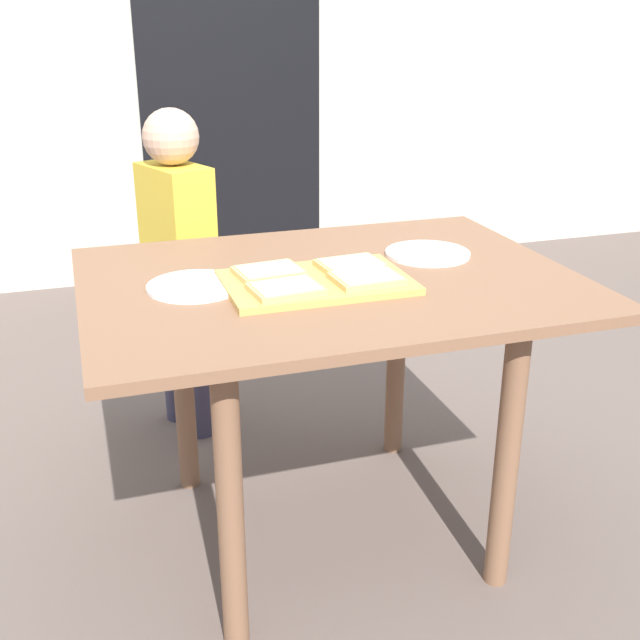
# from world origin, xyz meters

# --- Properties ---
(ground_plane) EXTENTS (16.00, 16.00, 0.00)m
(ground_plane) POSITION_xyz_m (0.00, 0.00, 0.00)
(ground_plane) COLOR #61524B
(house_door) EXTENTS (0.90, 0.02, 2.00)m
(house_door) POSITION_xyz_m (0.24, 2.26, 1.00)
(house_door) COLOR black
(house_door) RESTS_ON ground
(dining_table) EXTENTS (1.15, 0.86, 0.71)m
(dining_table) POSITION_xyz_m (0.00, 0.00, 0.61)
(dining_table) COLOR brown
(dining_table) RESTS_ON ground
(cutting_board) EXTENTS (0.42, 0.27, 0.02)m
(cutting_board) POSITION_xyz_m (-0.05, -0.05, 0.72)
(cutting_board) COLOR tan
(cutting_board) RESTS_ON dining_table
(pizza_slice_near_right) EXTENTS (0.16, 0.12, 0.02)m
(pizza_slice_near_right) POSITION_xyz_m (0.05, -0.10, 0.73)
(pizza_slice_near_right) COLOR #D7B565
(pizza_slice_near_right) RESTS_ON cutting_board
(pizza_slice_far_right) EXTENTS (0.16, 0.13, 0.02)m
(pizza_slice_far_right) POSITION_xyz_m (0.05, 0.00, 0.73)
(pizza_slice_far_right) COLOR #D7B565
(pizza_slice_far_right) RESTS_ON cutting_board
(pizza_slice_far_left) EXTENTS (0.16, 0.13, 0.02)m
(pizza_slice_far_left) POSITION_xyz_m (-0.15, 0.01, 0.73)
(pizza_slice_far_left) COLOR #D7B565
(pizza_slice_far_left) RESTS_ON cutting_board
(pizza_slice_near_left) EXTENTS (0.16, 0.13, 0.02)m
(pizza_slice_near_left) POSITION_xyz_m (-0.14, -0.12, 0.73)
(pizza_slice_near_left) COLOR #D7B565
(pizza_slice_near_left) RESTS_ON cutting_board
(plate_white_right) EXTENTS (0.22, 0.22, 0.01)m
(plate_white_right) POSITION_xyz_m (0.29, 0.09, 0.71)
(plate_white_right) COLOR white
(plate_white_right) RESTS_ON dining_table
(plate_white_left) EXTENTS (0.22, 0.22, 0.01)m
(plate_white_left) POSITION_xyz_m (-0.32, 0.02, 0.71)
(plate_white_left) COLOR white
(plate_white_left) RESTS_ON dining_table
(child_left) EXTENTS (0.22, 0.27, 1.03)m
(child_left) POSITION_xyz_m (-0.26, 0.67, 0.59)
(child_left) COLOR #3C384C
(child_left) RESTS_ON ground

